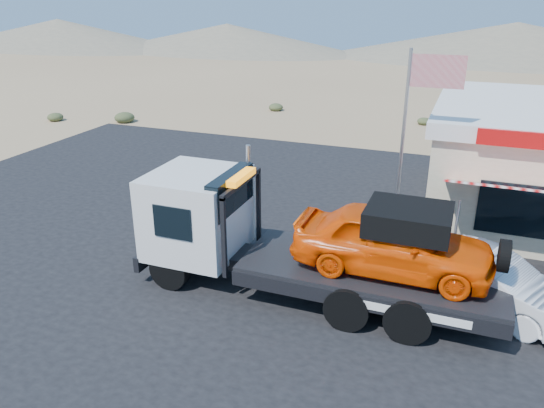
# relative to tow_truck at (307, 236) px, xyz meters

# --- Properties ---
(ground) EXTENTS (120.00, 120.00, 0.00)m
(ground) POSITION_rel_tow_truck_xyz_m (-2.97, -0.80, -1.67)
(ground) COLOR #967855
(ground) RESTS_ON ground
(asphalt_lot) EXTENTS (32.00, 24.00, 0.02)m
(asphalt_lot) POSITION_rel_tow_truck_xyz_m (-0.97, 2.20, -1.66)
(asphalt_lot) COLOR black
(asphalt_lot) RESTS_ON ground
(tow_truck) EXTENTS (9.26, 2.74, 3.09)m
(tow_truck) POSITION_rel_tow_truck_xyz_m (0.00, 0.00, 0.00)
(tow_truck) COLOR black
(tow_truck) RESTS_ON asphalt_lot
(white_sedan) EXTENTS (4.72, 3.26, 1.47)m
(white_sedan) POSITION_rel_tow_truck_xyz_m (4.43, 0.93, -0.91)
(white_sedan) COLOR white
(white_sedan) RESTS_ON asphalt_lot
(flagpole) EXTENTS (1.55, 0.10, 6.00)m
(flagpole) POSITION_rel_tow_truck_xyz_m (1.96, 3.70, 2.10)
(flagpole) COLOR #99999E
(flagpole) RESTS_ON asphalt_lot
(desert_scrub) EXTENTS (26.98, 31.02, 0.65)m
(desert_scrub) POSITION_rel_tow_truck_xyz_m (-17.07, 6.23, -1.38)
(desert_scrub) COLOR #384123
(desert_scrub) RESTS_ON ground
(distant_hills) EXTENTS (126.00, 48.00, 4.20)m
(distant_hills) POSITION_rel_tow_truck_xyz_m (-12.74, 54.34, 0.22)
(distant_hills) COLOR #726B59
(distant_hills) RESTS_ON ground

